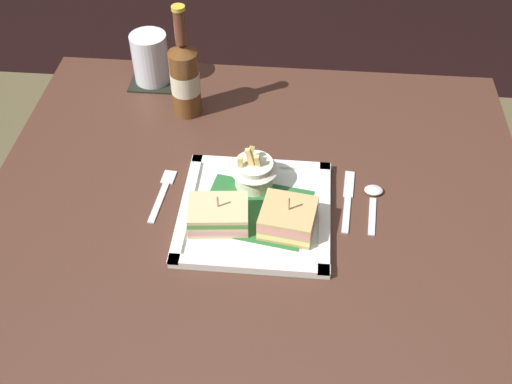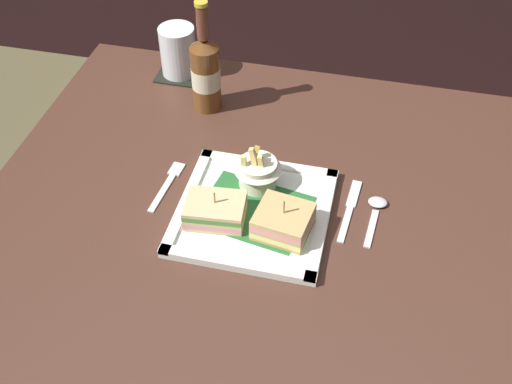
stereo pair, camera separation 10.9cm
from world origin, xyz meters
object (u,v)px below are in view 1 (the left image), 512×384
Objects in this scene: square_plate at (255,212)px; fork at (163,192)px; water_glass at (151,61)px; spoon at (373,197)px; dining_table at (257,251)px; knife at (348,198)px; beer_bottle at (185,77)px; sandwich_half_left at (218,215)px; fries_cup at (254,169)px; sandwich_half_right at (288,218)px.

square_plate is 0.18m from fork.
spoon is (0.49, -0.34, -0.05)m from water_glass.
dining_table is 0.22m from knife.
beer_bottle reaches higher than square_plate.
knife is at bearing 21.50° from sandwich_half_left.
fries_cup is 0.42m from water_glass.
dining_table is 0.16m from square_plate.
sandwich_half_left is at bearing -158.50° from knife.
sandwich_half_left is at bearing 180.00° from sandwich_half_right.
water_glass is at bearing 104.54° from fork.
knife is (0.34, -0.24, -0.09)m from beer_bottle.
sandwich_half_left is 0.89× the size of spoon.
fork is (-0.18, 0.04, -0.00)m from square_plate.
square_plate is 1.68× the size of knife.
fries_cup reaches higher than square_plate.
sandwich_half_right is 0.65× the size of knife.
square_plate is 0.35m from beer_bottle.
sandwich_half_right is (0.12, -0.00, 0.00)m from sandwich_half_left.
sandwich_half_left is at bearing -117.46° from fries_cup.
fork is at bearing -177.50° from knife.
fries_cup reaches higher than knife.
fork is (-0.01, -0.25, -0.09)m from beer_bottle.
sandwich_half_right is at bearing -49.69° from dining_table.
sandwich_half_right is 0.42× the size of beer_bottle.
dining_table is 7.32× the size of fork.
knife is (0.18, -0.01, -0.05)m from fries_cup.
fries_cup is 0.18m from fork.
sandwich_half_right reaches higher than spoon.
dining_table is 0.20m from fries_cup.
water_glass is 0.71× the size of knife.
sandwich_half_left reaches higher than square_plate.
dining_table is at bearing 130.31° from sandwich_half_right.
beer_bottle is at bearing 120.43° from square_plate.
water_glass reaches higher than spoon.
sandwich_half_left is 0.29m from spoon.
beer_bottle reaches higher than sandwich_half_left.
fries_cup is at bearing 176.29° from knife.
fries_cup is at bearing 123.99° from sandwich_half_right.
sandwich_half_right is at bearing -29.50° from square_plate.
sandwich_half_left is at bearing -161.07° from spoon.
fork is at bearing 178.45° from dining_table.
sandwich_half_right is at bearing -17.54° from fork.
fork is at bearing -177.16° from spoon.
knife is at bearing 2.50° from fork.
dining_table is at bearing -74.13° from fries_cup.
fork is 0.35m from knife.
dining_table is at bearing -173.20° from knife.
sandwich_half_left reaches higher than spoon.
fork is at bearing 167.02° from square_plate.
fries_cup is (-0.01, 0.07, 0.04)m from square_plate.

